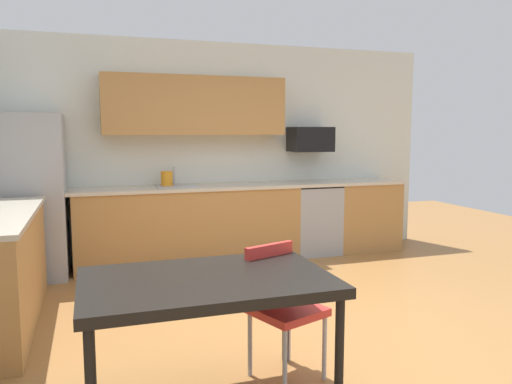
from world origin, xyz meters
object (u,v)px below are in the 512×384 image
oven_range (313,218)px  chair_near_table (280,299)px  microwave (310,139)px  dining_table (207,288)px  kettle (167,180)px  refrigerator (28,197)px

oven_range → chair_near_table: (-1.61, -2.98, 0.05)m
microwave → dining_table: size_ratio=0.39×
chair_near_table → kettle: (-0.28, 3.03, 0.52)m
refrigerator → chair_near_table: (1.78, -2.90, -0.38)m
dining_table → chair_near_table: 0.62m
microwave → kettle: microwave is taller
kettle → oven_range: bearing=-1.5°
oven_range → refrigerator: bearing=-178.7°
microwave → refrigerator: bearing=-177.0°
oven_range → chair_near_table: 3.39m
microwave → dining_table: microwave is taller
refrigerator → dining_table: refrigerator is taller
oven_range → kettle: (-1.89, 0.05, 0.56)m
microwave → kettle: 1.95m
microwave → chair_near_table: 3.62m
kettle → chair_near_table: bearing=-84.8°
refrigerator → dining_table: size_ratio=1.27×
oven_range → microwave: size_ratio=1.69×
oven_range → microwave: 1.04m
refrigerator → microwave: (3.40, 0.18, 0.60)m
chair_near_table → dining_table: bearing=-156.6°
dining_table → chair_near_table: (0.53, 0.23, -0.20)m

